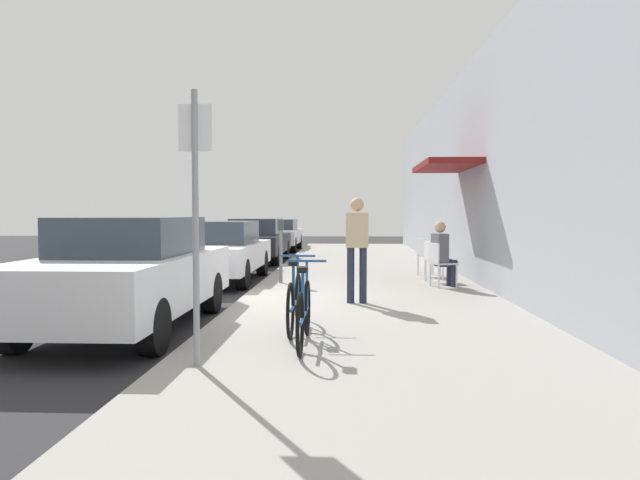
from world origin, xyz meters
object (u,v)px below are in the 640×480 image
parked_car_2 (256,240)px  parked_car_1 (219,251)px  seated_patron_0 (443,252)px  pedestrian_standing (357,241)px  parked_car_0 (130,272)px  parking_meter (281,246)px  parked_car_3 (278,234)px  street_sign (196,206)px  cafe_chair_2 (426,254)px  cafe_chair_0 (440,261)px  cafe_chair_1 (433,258)px  bicycle_1 (295,301)px  bicycle_0 (304,313)px

parked_car_2 → parked_car_1: bearing=-90.0°
seated_patron_0 → pedestrian_standing: size_ratio=0.76×
parked_car_0 → parking_meter: 4.60m
parked_car_3 → parking_meter: parking_meter is taller
street_sign → cafe_chair_2: bearing=67.9°
parked_car_1 → pedestrian_standing: 4.91m
parked_car_2 → cafe_chair_0: size_ratio=5.06×
parked_car_1 → pedestrian_standing: bearing=-50.9°
parked_car_3 → pedestrian_standing: pedestrian_standing is taller
cafe_chair_0 → parked_car_0: bearing=-141.2°
cafe_chair_1 → cafe_chair_2: (0.00, 1.15, 0.00)m
parked_car_0 → cafe_chair_1: bearing=44.3°
parked_car_0 → parked_car_1: parked_car_0 is taller
seated_patron_0 → cafe_chair_1: (-0.06, 0.80, -0.19)m
cafe_chair_2 → pedestrian_standing: size_ratio=0.51×
cafe_chair_1 → cafe_chair_2: size_ratio=1.00×
street_sign → pedestrian_standing: 4.25m
parked_car_2 → cafe_chair_1: parked_car_2 is taller
bicycle_1 → parked_car_0: bearing=166.6°
street_sign → cafe_chair_2: (3.25, 8.02, -1.02)m
street_sign → bicycle_0: size_ratio=1.52×
parked_car_1 → cafe_chair_1: 4.83m
parked_car_0 → cafe_chair_2: 7.49m
bicycle_1 → pedestrian_standing: 2.44m
parking_meter → bicycle_0: 5.76m
seated_patron_0 → parked_car_0: bearing=-141.5°
parked_car_2 → parking_meter: bearing=-76.8°
bicycle_0 → cafe_chair_1: size_ratio=1.97×
parked_car_1 → cafe_chair_0: size_ratio=5.06×
parked_car_3 → street_sign: (1.50, -18.90, 0.94)m
street_sign → cafe_chair_0: size_ratio=2.99×
parked_car_2 → street_sign: (1.50, -13.16, 0.92)m
parked_car_1 → parked_car_3: (0.00, 11.19, -0.02)m
seated_patron_0 → pedestrian_standing: bearing=-128.6°
parked_car_2 → parked_car_3: parked_car_2 is taller
parked_car_2 → parked_car_3: bearing=90.0°
street_sign → bicycle_0: 1.75m
parked_car_0 → cafe_chair_0: size_ratio=5.06×
cafe_chair_0 → bicycle_1: bearing=-119.6°
seated_patron_0 → street_sign: bearing=-118.6°
parking_meter → cafe_chair_0: parking_meter is taller
cafe_chair_1 → pedestrian_standing: bearing=-119.4°
parked_car_3 → cafe_chair_2: 11.87m
parked_car_1 → parked_car_3: 11.19m
bicycle_1 → pedestrian_standing: (0.81, 2.22, 0.64)m
parked_car_0 → pedestrian_standing: size_ratio=2.59×
cafe_chair_0 → bicycle_0: bearing=-114.0°
cafe_chair_2 → parked_car_3: bearing=113.6°
bicycle_0 → seated_patron_0: bearing=65.5°
parked_car_2 → bicycle_0: parked_car_2 is taller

